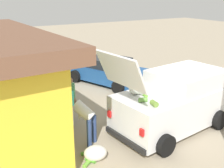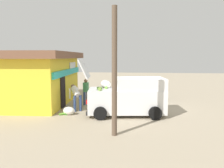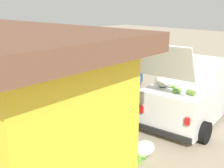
% 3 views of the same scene
% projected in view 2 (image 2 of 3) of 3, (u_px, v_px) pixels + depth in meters
% --- Properties ---
extents(ground_plane, '(60.00, 60.00, 0.00)m').
position_uv_depth(ground_plane, '(146.00, 110.00, 12.67)').
color(ground_plane, tan).
extents(storefront_bar, '(7.43, 4.25, 3.28)m').
position_uv_depth(storefront_bar, '(44.00, 77.00, 14.31)').
color(storefront_bar, yellow).
rests_on(storefront_bar, ground_plane).
extents(delivery_van, '(2.60, 4.47, 2.84)m').
position_uv_depth(delivery_van, '(129.00, 96.00, 11.52)').
color(delivery_van, white).
rests_on(delivery_van, ground_plane).
extents(parked_sedan, '(4.37, 3.26, 1.28)m').
position_uv_depth(parked_sedan, '(138.00, 89.00, 16.72)').
color(parked_sedan, '#1E4C8C').
rests_on(parked_sedan, ground_plane).
extents(vendor_standing, '(0.54, 0.44, 1.61)m').
position_uv_depth(vendor_standing, '(86.00, 90.00, 13.95)').
color(vendor_standing, navy).
rests_on(vendor_standing, ground_plane).
extents(customer_bending, '(0.77, 0.75, 1.43)m').
position_uv_depth(customer_bending, '(76.00, 95.00, 12.40)').
color(customer_bending, navy).
rests_on(customer_bending, ground_plane).
extents(unloaded_banana_pile, '(0.74, 0.84, 0.41)m').
position_uv_depth(unloaded_banana_pile, '(69.00, 111.00, 11.58)').
color(unloaded_banana_pile, silver).
rests_on(unloaded_banana_pile, ground_plane).
extents(paint_bucket, '(0.28, 0.28, 0.30)m').
position_uv_depth(paint_bucket, '(92.00, 95.00, 16.79)').
color(paint_bucket, '#BF3F33').
rests_on(paint_bucket, ground_plane).
extents(utility_pole, '(0.20, 0.20, 4.80)m').
position_uv_depth(utility_pole, '(114.00, 72.00, 8.27)').
color(utility_pole, brown).
rests_on(utility_pole, ground_plane).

